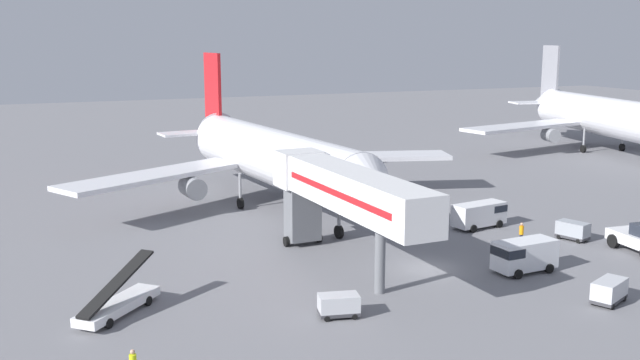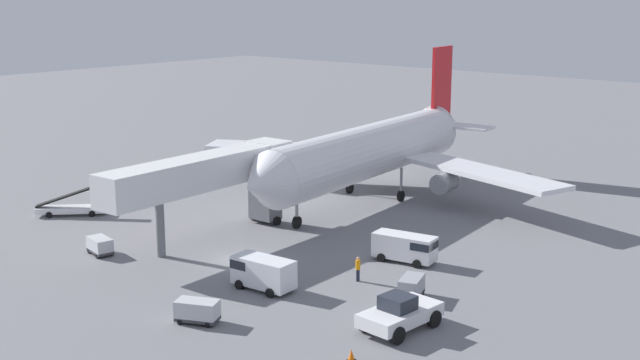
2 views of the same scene
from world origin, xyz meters
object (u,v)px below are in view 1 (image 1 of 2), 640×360
at_px(service_van_rear_right, 480,214).
at_px(ground_crew_worker_foreground, 521,233).
at_px(airplane_at_gate, 271,156).
at_px(service_van_outer_left, 523,255).
at_px(airplane_background, 608,117).
at_px(baggage_cart_near_center, 339,305).
at_px(jet_bridge, 340,191).
at_px(belt_loader_truck, 118,303).
at_px(baggage_cart_near_left, 573,230).
at_px(baggage_cart_rear_left, 609,290).

xyz_separation_m(service_van_rear_right, ground_crew_worker_foreground, (-0.19, -5.93, -0.26)).
relative_size(airplane_at_gate, service_van_outer_left, 8.71).
bearing_deg(airplane_background, baggage_cart_near_center, -144.93).
bearing_deg(jet_bridge, service_van_outer_left, -27.31).
relative_size(belt_loader_truck, service_van_rear_right, 1.14).
bearing_deg(baggage_cart_near_left, jet_bridge, 178.32).
relative_size(baggage_cart_rear_left, ground_crew_worker_foreground, 1.63).
height_order(baggage_cart_near_center, baggage_cart_near_left, baggage_cart_near_left).
relative_size(baggage_cart_near_left, ground_crew_worker_foreground, 1.49).
bearing_deg(service_van_rear_right, baggage_cart_near_center, -144.27).
bearing_deg(ground_crew_worker_foreground, baggage_cart_near_left, -3.80).
xyz_separation_m(service_van_outer_left, baggage_cart_near_left, (9.15, 5.36, -0.47)).
distance_m(airplane_at_gate, service_van_outer_left, 28.30).
xyz_separation_m(service_van_outer_left, airplane_background, (45.33, 40.00, 3.82)).
bearing_deg(belt_loader_truck, baggage_cart_near_left, 4.11).
relative_size(baggage_cart_rear_left, baggage_cart_near_left, 1.09).
bearing_deg(ground_crew_worker_foreground, airplane_at_gate, 124.32).
relative_size(ground_crew_worker_foreground, airplane_background, 0.04).
distance_m(airplane_at_gate, belt_loader_truck, 29.84).
relative_size(jet_bridge, baggage_cart_near_center, 7.64).
xyz_separation_m(airplane_at_gate, ground_crew_worker_foreground, (14.06, -20.59, -4.06)).
relative_size(airplane_at_gate, baggage_cart_near_left, 14.78).
height_order(jet_bridge, service_van_outer_left, jet_bridge).
height_order(baggage_cart_near_left, ground_crew_worker_foreground, ground_crew_worker_foreground).
bearing_deg(airplane_background, baggage_cart_rear_left, -133.18).
height_order(jet_bridge, belt_loader_truck, jet_bridge).
distance_m(ground_crew_worker_foreground, airplane_background, 53.69).
relative_size(airplane_at_gate, baggage_cart_near_center, 15.71).
distance_m(baggage_cart_near_left, ground_crew_worker_foreground, 4.93).
xyz_separation_m(service_van_rear_right, airplane_background, (40.91, 28.38, 3.88)).
relative_size(jet_bridge, baggage_cart_rear_left, 6.59).
bearing_deg(service_van_outer_left, ground_crew_worker_foreground, 53.31).
relative_size(belt_loader_truck, baggage_cart_near_left, 2.11).
bearing_deg(airplane_at_gate, service_van_outer_left, -69.51).
bearing_deg(baggage_cart_rear_left, airplane_at_gate, 108.17).
distance_m(service_van_rear_right, baggage_cart_rear_left, 19.01).
distance_m(baggage_cart_near_center, baggage_cart_near_left, 25.95).
bearing_deg(service_van_outer_left, airplane_at_gate, 110.49).
height_order(airplane_at_gate, baggage_cart_near_left, airplane_at_gate).
bearing_deg(belt_loader_truck, airplane_background, 27.07).
xyz_separation_m(service_van_outer_left, ground_crew_worker_foreground, (4.24, 5.69, -0.32)).
height_order(jet_bridge, baggage_cart_rear_left, jet_bridge).
height_order(service_van_outer_left, baggage_cart_near_left, service_van_outer_left).
distance_m(jet_bridge, service_van_outer_left, 13.72).
bearing_deg(baggage_cart_rear_left, belt_loader_truck, 161.14).
bearing_deg(belt_loader_truck, service_van_rear_right, 15.52).
height_order(belt_loader_truck, service_van_outer_left, belt_loader_truck).
distance_m(baggage_cart_rear_left, ground_crew_worker_foreground, 13.16).
bearing_deg(baggage_cart_near_center, service_van_outer_left, 9.94).
xyz_separation_m(belt_loader_truck, baggage_cart_near_left, (36.78, 2.64, 0.08)).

